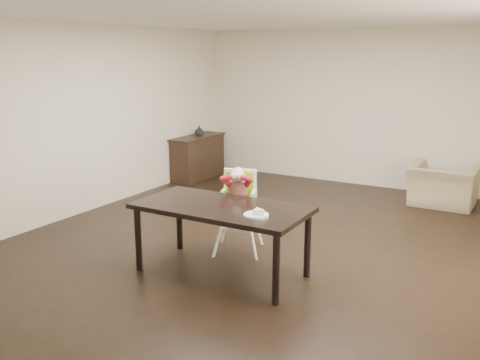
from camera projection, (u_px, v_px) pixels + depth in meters
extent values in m
plane|color=black|center=(272.00, 244.00, 6.57)|extent=(7.00, 7.00, 0.00)
cube|color=beige|center=(364.00, 108.00, 9.20)|extent=(6.00, 0.02, 2.70)
cube|color=beige|center=(22.00, 209.00, 3.30)|extent=(6.00, 0.02, 2.70)
cube|color=beige|center=(87.00, 119.00, 7.71)|extent=(0.02, 7.00, 2.70)
cube|color=white|center=(275.00, 15.00, 5.94)|extent=(6.00, 7.00, 0.02)
cube|color=black|center=(221.00, 208.00, 5.54)|extent=(1.80, 0.90, 0.05)
cylinder|color=black|center=(138.00, 239.00, 5.71)|extent=(0.07, 0.07, 0.70)
cylinder|color=black|center=(276.00, 269.00, 4.91)|extent=(0.07, 0.07, 0.70)
cylinder|color=black|center=(179.00, 221.00, 6.33)|extent=(0.07, 0.07, 0.70)
cylinder|color=black|center=(308.00, 245.00, 5.54)|extent=(0.07, 0.07, 0.70)
cylinder|color=white|center=(219.00, 233.00, 6.13)|extent=(0.05, 0.05, 0.54)
cylinder|color=white|center=(252.00, 235.00, 6.07)|extent=(0.05, 0.05, 0.54)
cylinder|color=white|center=(225.00, 223.00, 6.50)|extent=(0.05, 0.05, 0.54)
cylinder|color=white|center=(257.00, 225.00, 6.44)|extent=(0.05, 0.05, 0.54)
cube|color=white|center=(238.00, 207.00, 6.22)|extent=(0.48, 0.46, 0.05)
cube|color=#84D21A|center=(238.00, 204.00, 6.21)|extent=(0.39, 0.38, 0.03)
cube|color=white|center=(240.00, 186.00, 6.31)|extent=(0.38, 0.18, 0.40)
cube|color=#84D21A|center=(240.00, 187.00, 6.28)|extent=(0.31, 0.13, 0.37)
cube|color=black|center=(234.00, 188.00, 6.23)|extent=(0.09, 0.17, 0.02)
cube|color=black|center=(244.00, 189.00, 6.21)|extent=(0.09, 0.17, 0.02)
cylinder|color=#A41C12|center=(238.00, 192.00, 6.18)|extent=(0.28, 0.28, 0.26)
sphere|color=beige|center=(238.00, 175.00, 6.11)|extent=(0.22, 0.22, 0.17)
ellipsoid|color=brown|center=(238.00, 173.00, 6.13)|extent=(0.22, 0.22, 0.13)
sphere|color=beige|center=(234.00, 176.00, 6.03)|extent=(0.10, 0.10, 0.08)
sphere|color=beige|center=(239.00, 176.00, 6.02)|extent=(0.10, 0.10, 0.08)
cylinder|color=white|center=(256.00, 215.00, 5.17)|extent=(0.29, 0.29, 0.02)
torus|color=white|center=(256.00, 214.00, 5.16)|extent=(0.29, 0.29, 0.01)
imported|color=tan|center=(443.00, 179.00, 8.10)|extent=(0.99, 0.65, 0.85)
cube|color=black|center=(198.00, 158.00, 9.92)|extent=(0.40, 1.20, 0.76)
cube|color=black|center=(198.00, 137.00, 9.82)|extent=(0.44, 1.26, 0.03)
imported|color=#99999E|center=(199.00, 131.00, 9.85)|extent=(0.23, 0.24, 0.18)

